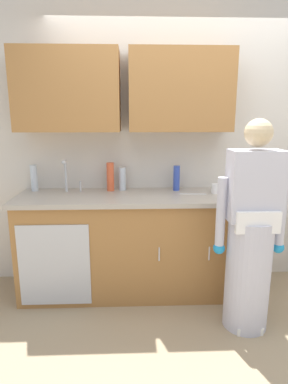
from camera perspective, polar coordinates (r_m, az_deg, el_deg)
ground_plane at (r=2.76m, az=9.28°, el=-23.40°), size 9.00×9.00×0.00m
kitchen_wall_with_uppers at (r=3.19m, az=4.24°, el=10.22°), size 4.80×0.44×2.70m
counter_cabinet at (r=3.10m, az=-3.21°, el=-9.36°), size 1.90×0.62×0.90m
countertop at (r=2.96m, az=-3.27°, el=-0.88°), size 1.96×0.66×0.04m
sink at (r=3.02m, az=-13.12°, el=-0.82°), size 0.50×0.36×0.35m
person_at_sink at (r=2.62m, az=18.05°, el=-8.58°), size 0.55×0.34×1.62m
bottle_water_short at (r=3.13m, az=-3.81°, el=2.34°), size 0.07×0.07×0.22m
bottle_cleaner_spray at (r=3.12m, az=5.71°, el=2.42°), size 0.06×0.06×0.24m
bottle_soap at (r=3.10m, az=-5.90°, el=2.66°), size 0.07×0.07×0.27m
bottle_dish_liquid at (r=3.25m, az=-18.67°, el=2.33°), size 0.06×0.06×0.25m
cup_by_sink at (r=3.07m, az=12.42°, el=0.59°), size 0.08×0.08×0.09m
knife_on_counter at (r=3.01m, az=8.48°, el=-0.32°), size 0.24×0.04×0.01m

